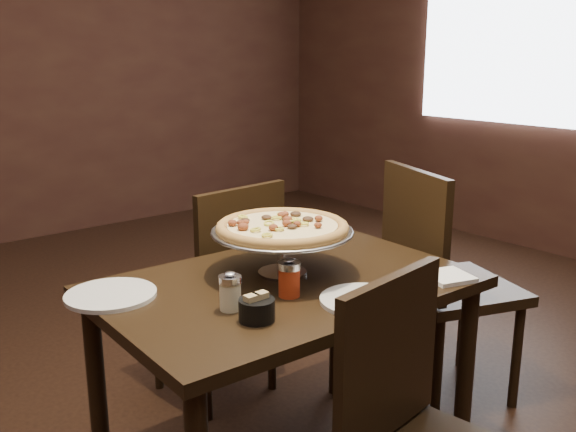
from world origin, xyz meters
TOP-DOWN VIEW (x-y plane):
  - room at (0.06, 0.03)m, footprint 6.04×7.04m
  - dining_table at (-0.05, 0.02)m, footprint 1.17×0.80m
  - pizza_stand at (-0.02, 0.08)m, footprint 0.46×0.46m
  - parmesan_shaker at (-0.32, -0.06)m, footprint 0.06×0.06m
  - pepper_flake_shaker at (-0.12, -0.09)m, footprint 0.07×0.07m
  - packet_caddy at (-0.30, -0.16)m, footprint 0.10×0.10m
  - napkin_stack at (0.35, -0.30)m, footprint 0.17×0.17m
  - plate_left at (-0.53, 0.24)m, footprint 0.27×0.27m
  - plate_near at (0.01, -0.26)m, footprint 0.26×0.26m
  - serving_spatula at (0.00, 0.04)m, footprint 0.16×0.16m
  - chair_far at (0.11, 0.60)m, footprint 0.46×0.46m
  - chair_side at (0.77, 0.04)m, footprint 0.58×0.58m

SIDE VIEW (x-z plane):
  - chair_far at x=0.11m, z-range 0.04..0.95m
  - chair_side at x=0.77m, z-range 0.05..1.02m
  - dining_table at x=-0.05m, z-range 0.26..0.97m
  - plate_near at x=0.01m, z-range 0.71..0.73m
  - plate_left at x=-0.53m, z-range 0.71..0.73m
  - napkin_stack at x=0.35m, z-range 0.71..0.73m
  - packet_caddy at x=-0.30m, z-range 0.71..0.78m
  - parmesan_shaker at x=-0.32m, z-range 0.71..0.82m
  - pepper_flake_shaker at x=-0.12m, z-range 0.71..0.83m
  - serving_spatula at x=0.00m, z-range 0.85..0.87m
  - pizza_stand at x=-0.02m, z-range 0.77..0.96m
  - room at x=0.06m, z-range -0.02..2.82m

